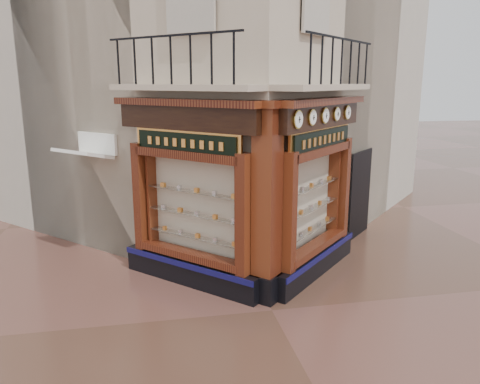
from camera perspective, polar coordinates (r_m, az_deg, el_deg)
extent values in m
plane|color=#4F3125|center=(9.34, 3.91, -14.20)|extent=(80.00, 80.00, 0.00)
cube|color=#C1AE97|center=(14.42, -2.36, 20.01)|extent=(11.31, 11.31, 12.00)
cube|color=#B2AA9B|center=(16.68, -12.53, 17.08)|extent=(11.31, 11.31, 11.00)
cube|color=#B2AA9B|center=(17.31, 4.85, 17.18)|extent=(11.31, 11.31, 11.00)
cube|color=black|center=(10.38, -6.09, -9.65)|extent=(2.72, 2.72, 0.55)
cube|color=#0F0D44|center=(10.17, -6.81, -8.87)|extent=(2.50, 2.50, 0.12)
cube|color=#330E09|center=(9.08, 0.48, -2.90)|extent=(0.37, 0.37, 2.45)
cube|color=#330E09|center=(10.83, -11.97, -0.53)|extent=(0.37, 0.37, 2.45)
cube|color=beige|center=(10.15, -5.09, -1.37)|extent=(1.80, 1.80, 2.10)
cube|color=black|center=(9.61, -6.50, 8.98)|extent=(2.69, 2.69, 0.50)
cube|color=#330E09|center=(9.54, -6.82, 10.81)|extent=(2.86, 2.86, 0.14)
cube|color=black|center=(10.97, 9.19, -8.46)|extent=(2.72, 2.72, 0.55)
cube|color=#0F0D44|center=(10.82, 10.15, -7.59)|extent=(2.50, 2.50, 0.12)
cube|color=#330E09|center=(9.29, 5.87, -2.60)|extent=(0.37, 0.37, 2.45)
cube|color=#330E09|center=(11.77, 12.34, 0.54)|extent=(0.37, 0.37, 2.45)
cube|color=beige|center=(10.65, 7.87, -0.73)|extent=(1.80, 1.80, 2.10)
cube|color=black|center=(10.23, 9.78, 9.13)|extent=(2.69, 2.69, 0.50)
cube|color=#330E09|center=(10.19, 10.21, 10.84)|extent=(2.86, 2.86, 0.14)
cube|color=black|center=(9.66, 3.16, -11.42)|extent=(0.78, 0.78, 0.55)
cube|color=#330E09|center=(9.02, 3.32, -0.24)|extent=(0.64, 0.64, 3.50)
cube|color=#330E09|center=(8.78, 3.47, 10.67)|extent=(0.85, 0.85, 0.14)
cube|color=#C1AE97|center=(9.52, -6.95, 12.54)|extent=(2.97, 2.97, 0.12)
cube|color=black|center=(9.31, -8.52, 18.34)|extent=(2.36, 2.36, 0.04)
cube|color=#C1AE97|center=(10.17, 10.39, 12.47)|extent=(2.97, 2.97, 0.12)
cube|color=black|center=(10.08, 12.42, 17.78)|extent=(2.36, 2.36, 0.04)
cylinder|color=#B0963A|center=(8.93, 7.03, 8.77)|extent=(0.29, 0.29, 0.36)
cylinder|color=white|center=(8.91, 7.20, 8.76)|extent=(0.23, 0.23, 0.31)
cube|color=black|center=(8.91, 7.29, 8.75)|extent=(0.02, 0.02, 0.12)
cube|color=black|center=(8.91, 7.29, 8.75)|extent=(0.07, 0.07, 0.01)
cylinder|color=#B0963A|center=(9.48, 8.75, 8.97)|extent=(0.27, 0.27, 0.33)
cylinder|color=white|center=(9.47, 8.92, 8.96)|extent=(0.21, 0.21, 0.28)
cube|color=black|center=(9.46, 9.00, 8.96)|extent=(0.02, 0.02, 0.11)
cube|color=black|center=(9.46, 9.00, 8.96)|extent=(0.07, 0.07, 0.01)
cylinder|color=#B0963A|center=(10.04, 10.29, 9.15)|extent=(0.27, 0.27, 0.33)
cylinder|color=white|center=(10.03, 10.44, 9.14)|extent=(0.22, 0.22, 0.29)
cube|color=black|center=(10.02, 10.52, 9.13)|extent=(0.02, 0.02, 0.11)
cube|color=black|center=(10.02, 10.52, 9.13)|extent=(0.07, 0.07, 0.01)
cylinder|color=#B0963A|center=(10.61, 11.66, 9.30)|extent=(0.25, 0.25, 0.31)
cylinder|color=white|center=(10.59, 11.81, 9.29)|extent=(0.20, 0.20, 0.27)
cube|color=black|center=(10.59, 11.88, 9.28)|extent=(0.02, 0.02, 0.10)
cube|color=black|center=(10.59, 11.88, 9.28)|extent=(0.06, 0.06, 0.01)
cylinder|color=#B0963A|center=(11.19, 12.92, 9.43)|extent=(0.26, 0.26, 0.32)
cylinder|color=white|center=(11.18, 13.06, 9.42)|extent=(0.21, 0.21, 0.28)
cube|color=black|center=(11.17, 13.14, 9.42)|extent=(0.02, 0.02, 0.11)
cube|color=black|center=(11.17, 13.14, 9.42)|extent=(0.07, 0.07, 0.01)
cube|color=#EA9944|center=(9.63, -6.57, 5.99)|extent=(1.98, 1.98, 0.53)
cube|color=black|center=(9.60, -6.73, 5.97)|extent=(1.84, 1.84, 0.40)
cube|color=#EA9944|center=(10.27, 9.87, 6.33)|extent=(2.09, 2.09, 0.56)
cube|color=black|center=(10.25, 10.08, 6.31)|extent=(1.95, 1.95, 0.42)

